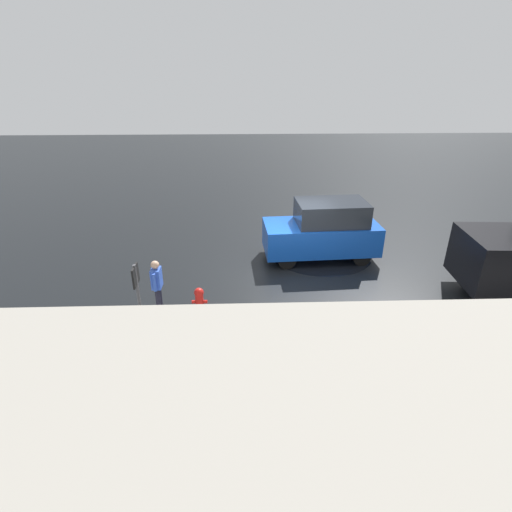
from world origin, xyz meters
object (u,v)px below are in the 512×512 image
Objects in this scene: fire_hydrant at (200,301)px; moving_hatchback at (323,230)px; pedestrian at (157,284)px; sign_post at (139,299)px.

moving_hatchback is at bearing -138.99° from fire_hydrant.
sign_post reaches higher than pedestrian.
moving_hatchback reaches higher than fire_hydrant.
sign_post is at bearing 45.86° from moving_hatchback.
sign_post is at bearing 58.37° from fire_hydrant.
moving_hatchback is 2.46× the size of pedestrian.
pedestrian is 1.88m from sign_post.
fire_hydrant is (3.99, 3.47, -0.63)m from moving_hatchback.
moving_hatchback is 7.30m from sign_post.
fire_hydrant is at bearing -121.63° from sign_post.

